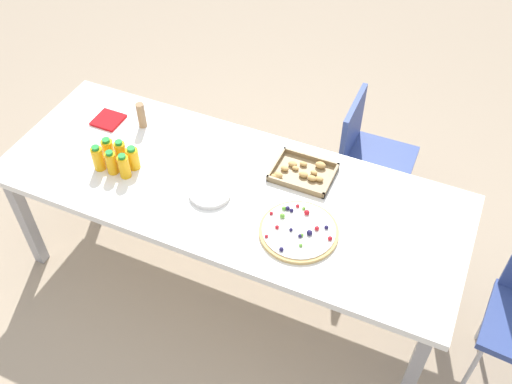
# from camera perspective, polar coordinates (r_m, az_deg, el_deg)

# --- Properties ---
(ground_plane) EXTENTS (12.00, 12.00, 0.00)m
(ground_plane) POSITION_cam_1_polar(r_m,az_deg,el_deg) (3.44, -2.29, -8.02)
(ground_plane) COLOR tan
(party_table) EXTENTS (2.35, 0.89, 0.74)m
(party_table) POSITION_cam_1_polar(r_m,az_deg,el_deg) (2.91, -2.68, -0.19)
(party_table) COLOR white
(party_table) RESTS_ON ground_plane
(chair_far_right) EXTENTS (0.40, 0.40, 0.83)m
(chair_far_right) POSITION_cam_1_polar(r_m,az_deg,el_deg) (3.47, 10.97, 3.89)
(chair_far_right) COLOR #33478C
(chair_far_right) RESTS_ON ground_plane
(juice_bottle_0) EXTENTS (0.06, 0.06, 0.15)m
(juice_bottle_0) POSITION_cam_1_polar(r_m,az_deg,el_deg) (3.02, -15.25, 3.22)
(juice_bottle_0) COLOR #F9AD14
(juice_bottle_0) RESTS_ON party_table
(juice_bottle_1) EXTENTS (0.06, 0.06, 0.14)m
(juice_bottle_1) POSITION_cam_1_polar(r_m,az_deg,el_deg) (2.98, -14.00, 2.82)
(juice_bottle_1) COLOR #FAAC14
(juice_bottle_1) RESTS_ON party_table
(juice_bottle_2) EXTENTS (0.06, 0.06, 0.14)m
(juice_bottle_2) POSITION_cam_1_polar(r_m,az_deg,el_deg) (2.94, -12.83, 2.48)
(juice_bottle_2) COLOR #F9AC14
(juice_bottle_2) RESTS_ON party_table
(juice_bottle_3) EXTENTS (0.06, 0.06, 0.13)m
(juice_bottle_3) POSITION_cam_1_polar(r_m,az_deg,el_deg) (3.06, -14.32, 4.06)
(juice_bottle_3) COLOR #F9AC14
(juice_bottle_3) RESTS_ON party_table
(juice_bottle_4) EXTENTS (0.06, 0.06, 0.15)m
(juice_bottle_4) POSITION_cam_1_polar(r_m,az_deg,el_deg) (3.02, -13.13, 3.77)
(juice_bottle_4) COLOR #F9AD14
(juice_bottle_4) RESTS_ON party_table
(juice_bottle_5) EXTENTS (0.06, 0.06, 0.13)m
(juice_bottle_5) POSITION_cam_1_polar(r_m,az_deg,el_deg) (2.98, -12.00, 3.27)
(juice_bottle_5) COLOR #F9AD14
(juice_bottle_5) RESTS_ON party_table
(fruit_pizza) EXTENTS (0.37, 0.37, 0.05)m
(fruit_pizza) POSITION_cam_1_polar(r_m,az_deg,el_deg) (2.66, 4.22, -3.81)
(fruit_pizza) COLOR tan
(fruit_pizza) RESTS_ON party_table
(snack_tray) EXTENTS (0.31, 0.24, 0.04)m
(snack_tray) POSITION_cam_1_polar(r_m,az_deg,el_deg) (2.92, 4.56, 1.90)
(snack_tray) COLOR olive
(snack_tray) RESTS_ON party_table
(plate_stack) EXTENTS (0.20, 0.20, 0.02)m
(plate_stack) POSITION_cam_1_polar(r_m,az_deg,el_deg) (2.82, -4.54, -0.11)
(plate_stack) COLOR silver
(plate_stack) RESTS_ON party_table
(napkin_stack) EXTENTS (0.15, 0.15, 0.01)m
(napkin_stack) POSITION_cam_1_polar(r_m,az_deg,el_deg) (3.33, -14.31, 6.87)
(napkin_stack) COLOR red
(napkin_stack) RESTS_ON party_table
(cardboard_tube) EXTENTS (0.04, 0.04, 0.15)m
(cardboard_tube) POSITION_cam_1_polar(r_m,az_deg,el_deg) (3.22, -11.20, 7.40)
(cardboard_tube) COLOR #9E7A56
(cardboard_tube) RESTS_ON party_table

